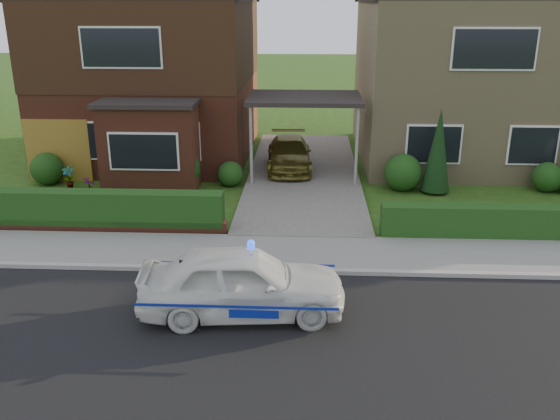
{
  "coord_description": "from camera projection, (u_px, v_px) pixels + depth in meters",
  "views": [
    {
      "loc": [
        0.13,
        -9.05,
        5.84
      ],
      "look_at": [
        -0.47,
        3.5,
        1.36
      ],
      "focal_mm": 38.0,
      "sensor_mm": 36.0,
      "label": 1
    }
  ],
  "objects": [
    {
      "name": "ground",
      "position": [
        297.0,
        349.0,
        10.48
      ],
      "size": [
        120.0,
        120.0,
        0.0
      ],
      "primitive_type": "plane",
      "color": "#1E4713",
      "rests_on": "ground"
    },
    {
      "name": "road",
      "position": [
        297.0,
        349.0,
        10.48
      ],
      "size": [
        60.0,
        6.0,
        0.02
      ],
      "primitive_type": "cube",
      "color": "black",
      "rests_on": "ground"
    },
    {
      "name": "kerb",
      "position": [
        300.0,
        271.0,
        13.33
      ],
      "size": [
        60.0,
        0.16,
        0.12
      ],
      "primitive_type": "cube",
      "color": "#9E9993",
      "rests_on": "ground"
    },
    {
      "name": "sidewalk",
      "position": [
        301.0,
        253.0,
        14.32
      ],
      "size": [
        60.0,
        2.0,
        0.1
      ],
      "primitive_type": "cube",
      "color": "slate",
      "rests_on": "ground"
    },
    {
      "name": "driveway",
      "position": [
        304.0,
        174.0,
        20.81
      ],
      "size": [
        3.8,
        12.0,
        0.12
      ],
      "primitive_type": "cube",
      "color": "#666059",
      "rests_on": "ground"
    },
    {
      "name": "house_left",
      "position": [
        154.0,
        56.0,
        22.54
      ],
      "size": [
        7.5,
        9.53,
        7.25
      ],
      "color": "brown",
      "rests_on": "ground"
    },
    {
      "name": "house_right",
      "position": [
        461.0,
        61.0,
        22.15
      ],
      "size": [
        7.5,
        8.06,
        7.25
      ],
      "color": "tan",
      "rests_on": "ground"
    },
    {
      "name": "carport_link",
      "position": [
        305.0,
        100.0,
        19.89
      ],
      "size": [
        3.8,
        3.0,
        2.77
      ],
      "color": "black",
      "rests_on": "ground"
    },
    {
      "name": "garage_door",
      "position": [
        58.0,
        150.0,
        19.87
      ],
      "size": [
        2.2,
        0.1,
        2.1
      ],
      "primitive_type": "cube",
      "color": "olive",
      "rests_on": "ground"
    },
    {
      "name": "dwarf_wall",
      "position": [
        82.0,
        226.0,
        15.67
      ],
      "size": [
        7.7,
        0.25,
        0.36
      ],
      "primitive_type": "cube",
      "color": "brown",
      "rests_on": "ground"
    },
    {
      "name": "hedge_left",
      "position": [
        85.0,
        230.0,
        15.87
      ],
      "size": [
        7.5,
        0.55,
        0.9
      ],
      "primitive_type": "cube",
      "color": "#143C13",
      "rests_on": "ground"
    },
    {
      "name": "hedge_right",
      "position": [
        526.0,
        239.0,
        15.25
      ],
      "size": [
        7.5,
        0.55,
        0.8
      ],
      "primitive_type": "cube",
      "color": "#143C13",
      "rests_on": "ground"
    },
    {
      "name": "shrub_left_far",
      "position": [
        47.0,
        169.0,
        19.62
      ],
      "size": [
        1.08,
        1.08,
        1.08
      ],
      "primitive_type": "sphere",
      "color": "#143C13",
      "rests_on": "ground"
    },
    {
      "name": "shrub_left_mid",
      "position": [
        180.0,
        169.0,
        19.19
      ],
      "size": [
        1.32,
        1.32,
        1.32
      ],
      "primitive_type": "sphere",
      "color": "#143C13",
      "rests_on": "ground"
    },
    {
      "name": "shrub_left_near",
      "position": [
        230.0,
        174.0,
        19.48
      ],
      "size": [
        0.84,
        0.84,
        0.84
      ],
      "primitive_type": "sphere",
      "color": "#143C13",
      "rests_on": "ground"
    },
    {
      "name": "shrub_right_near",
      "position": [
        403.0,
        172.0,
        18.98
      ],
      "size": [
        1.2,
        1.2,
        1.2
      ],
      "primitive_type": "sphere",
      "color": "#143C13",
      "rests_on": "ground"
    },
    {
      "name": "shrub_right_mid",
      "position": [
        547.0,
        177.0,
        18.9
      ],
      "size": [
        0.96,
        0.96,
        0.96
      ],
      "primitive_type": "sphere",
      "color": "#143C13",
      "rests_on": "ground"
    },
    {
      "name": "conifer_a",
      "position": [
        438.0,
        153.0,
        18.51
      ],
      "size": [
        0.9,
        0.9,
        2.6
      ],
      "primitive_type": "cone",
      "color": "black",
      "rests_on": "ground"
    },
    {
      "name": "police_car",
      "position": [
        242.0,
        283.0,
        11.43
      ],
      "size": [
        3.66,
        4.1,
        1.52
      ],
      "rotation": [
        0.0,
        0.0,
        1.66
      ],
      "color": "silver",
      "rests_on": "ground"
    },
    {
      "name": "driveway_car",
      "position": [
        289.0,
        154.0,
        21.06
      ],
      "size": [
        1.7,
        3.81,
        1.08
      ],
      "primitive_type": "imported",
      "rotation": [
        0.0,
        0.0,
        0.05
      ],
      "color": "olive",
      "rests_on": "driveway"
    },
    {
      "name": "potted_plant_a",
      "position": [
        69.0,
        178.0,
        19.16
      ],
      "size": [
        0.43,
        0.31,
        0.75
      ],
      "primitive_type": "imported",
      "rotation": [
        0.0,
        0.0,
        0.12
      ],
      "color": "gray",
      "rests_on": "ground"
    },
    {
      "name": "potted_plant_b",
      "position": [
        118.0,
        179.0,
        19.09
      ],
      "size": [
        0.53,
        0.52,
        0.75
      ],
      "primitive_type": "imported",
      "rotation": [
        0.0,
        0.0,
        0.7
      ],
      "color": "gray",
      "rests_on": "ground"
    },
    {
      "name": "potted_plant_c",
      "position": [
        90.0,
        190.0,
        18.02
      ],
      "size": [
        0.45,
        0.45,
        0.73
      ],
      "primitive_type": "imported",
      "rotation": [
        0.0,
        0.0,
        1.67
      ],
      "color": "gray",
      "rests_on": "ground"
    }
  ]
}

